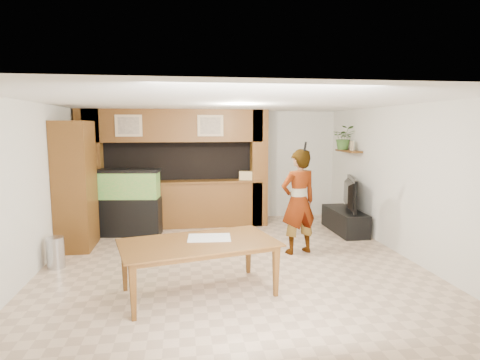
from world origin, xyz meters
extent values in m
plane|color=tan|center=(0.00, 0.00, 0.00)|extent=(6.50, 6.50, 0.00)
plane|color=white|center=(0.00, 0.00, 2.60)|extent=(6.50, 6.50, 0.00)
plane|color=beige|center=(0.00, 3.25, 1.30)|extent=(6.00, 0.00, 6.00)
plane|color=beige|center=(-3.00, 0.00, 1.30)|extent=(0.00, 6.50, 6.50)
plane|color=beige|center=(3.00, 0.00, 1.30)|extent=(0.00, 6.50, 6.50)
cube|color=brown|center=(-0.90, 2.45, 0.50)|extent=(3.80, 0.35, 1.00)
cube|color=brown|center=(-0.90, 2.45, 1.02)|extent=(3.80, 0.43, 0.04)
cube|color=brown|center=(-0.90, 2.45, 2.25)|extent=(3.80, 0.35, 0.70)
cube|color=brown|center=(-2.70, 2.45, 1.30)|extent=(0.50, 0.35, 2.60)
cube|color=brown|center=(0.95, 2.45, 1.30)|extent=(0.35, 0.35, 2.60)
cube|color=black|center=(-0.90, 3.00, 1.45)|extent=(4.20, 0.45, 0.85)
cube|color=tan|center=(-1.85, 2.26, 2.25)|extent=(0.55, 0.03, 0.45)
cube|color=tan|center=(-1.85, 2.24, 2.25)|extent=(0.43, 0.01, 0.35)
cube|color=tan|center=(-0.15, 2.26, 2.25)|extent=(0.55, 0.03, 0.45)
cube|color=tan|center=(-0.15, 2.24, 2.25)|extent=(0.43, 0.01, 0.35)
cylinder|color=black|center=(-2.97, 1.00, 1.90)|extent=(0.04, 0.25, 0.25)
cylinder|color=white|center=(-2.94, 1.00, 1.90)|extent=(0.01, 0.21, 0.21)
cube|color=brown|center=(2.85, 1.95, 1.70)|extent=(0.25, 0.90, 0.04)
cube|color=brown|center=(-2.70, 1.20, 1.17)|extent=(0.58, 0.95, 2.33)
cylinder|color=#B2B2B7|center=(-2.78, 0.10, 0.25)|extent=(0.27, 0.27, 0.50)
cube|color=black|center=(-1.84, 1.95, 0.39)|extent=(1.24, 0.46, 0.77)
cube|color=#398C38|center=(-1.84, 1.95, 1.04)|extent=(1.19, 0.43, 0.54)
cube|color=black|center=(-1.84, 1.95, 1.34)|extent=(1.24, 0.46, 0.06)
cube|color=black|center=(2.65, 1.56, 0.24)|extent=(0.52, 1.42, 0.47)
imported|color=black|center=(2.65, 1.56, 0.82)|extent=(0.50, 1.20, 0.70)
cube|color=tan|center=(2.85, 1.79, 1.82)|extent=(0.04, 0.15, 0.20)
imported|color=#386127|center=(2.82, 2.15, 1.99)|extent=(0.60, 0.57, 0.53)
imported|color=tan|center=(1.24, 0.30, 0.92)|extent=(0.77, 0.60, 1.85)
cylinder|color=black|center=(1.29, 0.14, 1.89)|extent=(0.04, 0.10, 0.17)
imported|color=brown|center=(-0.56, -1.25, 0.36)|extent=(2.24, 1.58, 0.71)
cube|color=silver|center=(-0.42, -1.05, 0.72)|extent=(0.61, 0.46, 0.01)
cube|color=tan|center=(0.65, 2.45, 1.14)|extent=(0.32, 0.25, 0.19)
camera|label=1|loc=(-0.77, -6.39, 2.22)|focal=30.00mm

